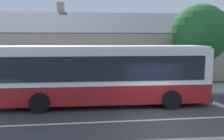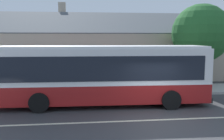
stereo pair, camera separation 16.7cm
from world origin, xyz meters
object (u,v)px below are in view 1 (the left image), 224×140
(transit_bus, at_px, (102,73))
(bench_by_building, at_px, (8,87))
(street_tree_primary, at_px, (201,35))
(bench_down_street, at_px, (77,85))

(transit_bus, height_order, bench_by_building, transit_bus)
(transit_bus, distance_m, street_tree_primary, 9.09)
(bench_down_street, height_order, street_tree_primary, street_tree_primary)
(bench_by_building, height_order, street_tree_primary, street_tree_primary)
(transit_bus, bearing_deg, street_tree_primary, 28.92)
(transit_bus, xyz_separation_m, street_tree_primary, (7.73, 4.27, 2.15))
(transit_bus, bearing_deg, bench_by_building, 153.38)
(transit_bus, distance_m, bench_down_street, 3.42)
(bench_down_street, bearing_deg, bench_by_building, 179.66)
(transit_bus, relative_size, street_tree_primary, 1.87)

